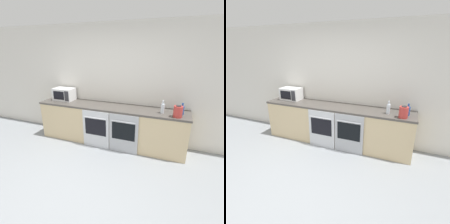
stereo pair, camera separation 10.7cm
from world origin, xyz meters
The scene contains 9 objects.
ground_plane centered at (0.00, 0.00, 0.00)m, with size 16.00×16.00×0.00m, color gray.
wall_back centered at (0.00, 2.03, 1.30)m, with size 10.00×0.06×2.60m.
counter_back centered at (0.00, 1.70, 0.44)m, with size 3.32×0.62×0.88m.
oven_left centered at (-0.20, 1.38, 0.43)m, with size 0.60×0.06×0.84m.
oven_right centered at (0.42, 1.38, 0.43)m, with size 0.60×0.06×0.84m.
microwave centered at (-1.22, 1.78, 1.03)m, with size 0.48×0.35×0.29m.
bottle_blue centered at (1.47, 1.69, 0.97)m, with size 0.08×0.08×0.22m.
bottle_clear centered at (1.12, 1.64, 0.98)m, with size 0.07×0.07×0.25m.
kettle centered at (1.40, 1.52, 0.99)m, with size 0.16×0.16×0.22m.
Camera 1 is at (1.32, -1.69, 2.05)m, focal length 28.00 mm.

